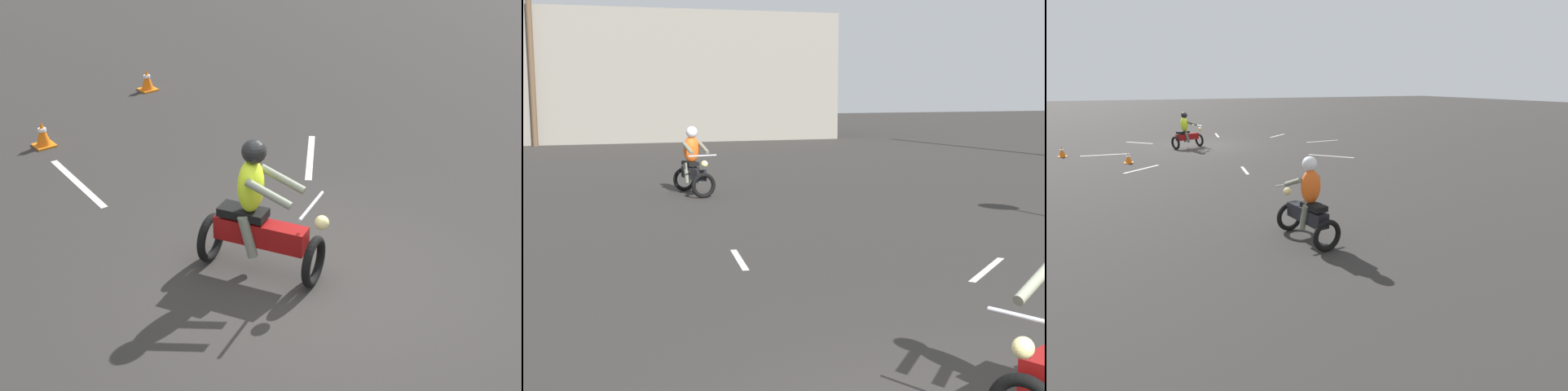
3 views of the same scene
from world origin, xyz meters
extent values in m
plane|color=#2D2B28|center=(0.00, 0.00, 0.00)|extent=(120.00, 120.00, 0.00)
torus|color=black|center=(0.07, 0.06, 0.30)|extent=(0.37, 0.58, 0.60)
torus|color=black|center=(1.22, 0.67, 0.30)|extent=(0.37, 0.58, 0.60)
cube|color=maroon|center=(0.64, 0.36, 0.52)|extent=(1.09, 0.72, 0.28)
cube|color=black|center=(0.84, 0.47, 0.74)|extent=(0.62, 0.49, 0.10)
cylinder|color=silver|center=(0.11, 0.08, 1.00)|extent=(0.36, 0.64, 0.04)
sphere|color=#F2E08C|center=(0.00, 0.02, 0.82)|extent=(0.22, 0.22, 0.16)
ellipsoid|color=#CCEA26|center=(0.75, 0.42, 1.10)|extent=(0.43, 0.48, 0.64)
cylinder|color=slate|center=(0.39, 0.46, 1.15)|extent=(0.53, 0.33, 0.27)
cylinder|color=slate|center=(0.58, 0.10, 1.15)|extent=(0.53, 0.33, 0.27)
cylinder|color=slate|center=(0.67, 0.53, 0.52)|extent=(0.27, 0.22, 0.51)
cylinder|color=slate|center=(0.80, 0.29, 0.52)|extent=(0.27, 0.22, 0.51)
sphere|color=black|center=(0.71, 0.40, 1.52)|extent=(0.38, 0.38, 0.28)
torus|color=black|center=(0.10, 12.60, 0.30)|extent=(0.61, 0.21, 0.60)
torus|color=black|center=(-0.15, 13.88, 0.30)|extent=(0.61, 0.21, 0.60)
cube|color=black|center=(-0.02, 13.24, 0.52)|extent=(0.44, 1.13, 0.28)
cube|color=black|center=(-0.07, 13.46, 0.74)|extent=(0.36, 0.60, 0.10)
cylinder|color=silver|center=(0.09, 12.65, 1.00)|extent=(0.69, 0.17, 0.04)
sphere|color=#F2E08C|center=(0.11, 12.53, 0.82)|extent=(0.19, 0.19, 0.16)
ellipsoid|color=#EA5919|center=(-0.05, 13.36, 1.10)|extent=(0.45, 0.35, 0.64)
cylinder|color=slate|center=(-0.19, 13.03, 1.15)|extent=(0.19, 0.55, 0.27)
cylinder|color=slate|center=(0.21, 13.10, 1.15)|extent=(0.19, 0.55, 0.27)
cylinder|color=slate|center=(-0.18, 13.31, 0.52)|extent=(0.16, 0.26, 0.51)
cylinder|color=slate|center=(0.09, 13.37, 0.52)|extent=(0.16, 0.26, 0.51)
sphere|color=silver|center=(-0.04, 13.32, 1.52)|extent=(0.33, 0.33, 0.28)
cube|color=orange|center=(5.73, 0.85, 0.01)|extent=(0.32, 0.32, 0.03)
cone|color=orange|center=(5.73, 0.85, 0.23)|extent=(0.24, 0.24, 0.39)
cylinder|color=white|center=(5.73, 0.85, 0.29)|extent=(0.13, 0.13, 0.05)
cube|color=orange|center=(3.21, 3.38, 0.01)|extent=(0.32, 0.32, 0.03)
cone|color=orange|center=(3.21, 3.38, 0.21)|extent=(0.24, 0.24, 0.36)
cylinder|color=white|center=(3.21, 3.38, 0.26)|extent=(0.13, 0.13, 0.05)
cube|color=silver|center=(4.14, 1.02, 0.00)|extent=(1.88, 0.19, 0.01)
cube|color=silver|center=(2.78, 4.78, 0.00)|extent=(1.23, 1.15, 0.01)
cube|color=silver|center=(-0.53, 6.41, 0.00)|extent=(0.22, 1.34, 0.01)
cube|color=silver|center=(-4.56, 5.00, 0.00)|extent=(1.46, 1.52, 0.01)
cube|color=silver|center=(-6.12, 0.80, 0.00)|extent=(1.88, 0.28, 0.01)
cube|color=silver|center=(-4.69, -2.30, 0.00)|extent=(1.31, 1.28, 0.01)
cube|color=silver|center=(-1.50, -3.84, 0.00)|extent=(0.28, 1.92, 0.01)
cube|color=silver|center=(2.73, -2.27, 0.00)|extent=(1.29, 1.24, 0.01)
camera|label=1|loc=(-4.99, 4.79, 4.70)|focal=50.00mm
camera|label=2|loc=(-3.04, -4.16, 2.65)|focal=50.00mm
camera|label=3|loc=(2.83, 20.04, 2.95)|focal=28.00mm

